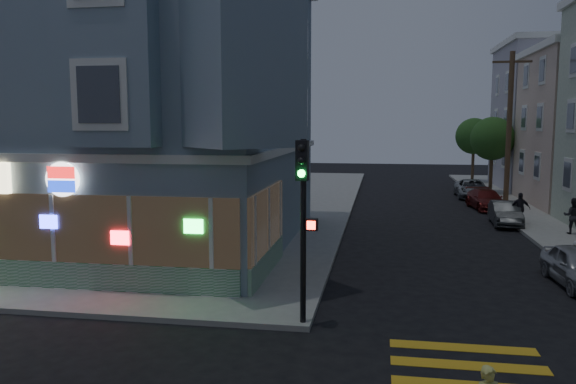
% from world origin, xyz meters
% --- Properties ---
extents(ground, '(120.00, 120.00, 0.00)m').
position_xyz_m(ground, '(0.00, 0.00, 0.00)').
color(ground, black).
rests_on(ground, ground).
extents(sidewalk_nw, '(33.00, 42.00, 0.15)m').
position_xyz_m(sidewalk_nw, '(-13.50, 23.00, 0.07)').
color(sidewalk_nw, gray).
rests_on(sidewalk_nw, ground).
extents(corner_building, '(14.60, 14.60, 11.40)m').
position_xyz_m(corner_building, '(-6.00, 10.98, 5.82)').
color(corner_building, '#778E9F').
rests_on(corner_building, sidewalk_nw).
extents(utility_pole, '(2.20, 0.30, 9.00)m').
position_xyz_m(utility_pole, '(12.00, 24.00, 4.80)').
color(utility_pole, '#4C3826').
rests_on(utility_pole, sidewalk_ne).
extents(street_tree_near, '(3.00, 3.00, 5.30)m').
position_xyz_m(street_tree_near, '(12.20, 30.00, 3.94)').
color(street_tree_near, '#4C3826').
rests_on(street_tree_near, sidewalk_ne).
extents(street_tree_far, '(3.00, 3.00, 5.30)m').
position_xyz_m(street_tree_far, '(12.20, 38.00, 3.94)').
color(street_tree_far, '#4C3826').
rests_on(street_tree_far, sidewalk_ne).
extents(pedestrian_a, '(0.93, 0.83, 1.60)m').
position_xyz_m(pedestrian_a, '(13.00, 15.22, 0.95)').
color(pedestrian_a, '#212227').
rests_on(pedestrian_a, sidewalk_ne).
extents(pedestrian_b, '(0.93, 0.46, 1.52)m').
position_xyz_m(pedestrian_b, '(11.30, 17.41, 0.91)').
color(pedestrian_b, black).
rests_on(pedestrian_b, sidewalk_ne).
extents(parked_car_b, '(1.44, 3.63, 1.18)m').
position_xyz_m(parked_car_b, '(10.70, 17.80, 0.59)').
color(parked_car_b, '#333738').
rests_on(parked_car_b, ground).
extents(parked_car_c, '(2.10, 4.17, 1.16)m').
position_xyz_m(parked_car_c, '(10.70, 23.00, 0.58)').
color(parked_car_c, maroon).
rests_on(parked_car_c, ground).
extents(parked_car_d, '(2.17, 4.50, 1.24)m').
position_xyz_m(parked_car_d, '(10.70, 28.20, 0.62)').
color(parked_car_d, gray).
rests_on(parked_car_d, ground).
extents(traffic_signal, '(0.52, 0.50, 4.48)m').
position_xyz_m(traffic_signal, '(2.82, 2.19, 3.18)').
color(traffic_signal, black).
rests_on(traffic_signal, sidewalk_nw).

